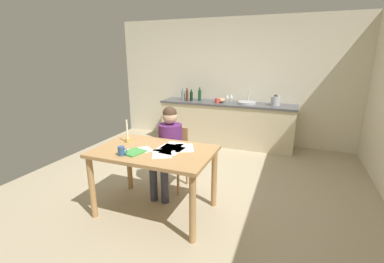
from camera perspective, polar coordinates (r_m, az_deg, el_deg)
ground_plane at (r=3.88m, az=-1.23°, el=-12.76°), size 5.20×5.20×0.04m
wall_back at (r=5.91m, az=8.47°, el=10.55°), size 5.20×0.12×2.60m
kitchen_counter at (r=5.71m, az=7.31°, el=1.75°), size 2.79×0.64×0.90m
dining_table at (r=3.15m, az=-8.05°, el=-5.87°), size 1.36×0.87×0.80m
chair_at_table at (r=3.81m, az=-4.05°, el=-4.98°), size 0.41×0.41×0.86m
person_seated at (r=3.62m, az=-5.06°, el=-2.87°), size 0.33×0.60×1.19m
coffee_mug at (r=2.99m, az=-14.85°, el=-4.05°), size 0.11×0.07×0.10m
candlestick at (r=3.42m, az=-13.63°, el=-0.93°), size 0.06×0.06×0.29m
book_magazine at (r=3.05m, az=-12.34°, el=-4.35°), size 0.24×0.26×0.02m
paper_letter at (r=3.22m, az=-4.18°, el=-3.07°), size 0.21×0.30×0.00m
paper_bill at (r=3.11m, az=-11.39°, el=-4.04°), size 0.35×0.36×0.00m
paper_envelope at (r=3.15m, az=-5.37°, el=-3.53°), size 0.23×0.31×0.00m
paper_receipt at (r=3.07m, az=-4.22°, el=-4.00°), size 0.23×0.31×0.00m
paper_notice at (r=3.14m, az=-1.66°, el=-3.51°), size 0.31×0.36×0.00m
paper_flyer at (r=2.98m, az=-6.46°, el=-4.72°), size 0.32×0.36×0.00m
sink_unit at (r=5.54m, az=11.66°, el=6.08°), size 0.36×0.36×0.24m
bottle_oil at (r=5.84m, az=-1.91°, el=7.79°), size 0.08×0.08×0.26m
bottle_vinegar at (r=5.78m, az=-1.07°, el=7.76°), size 0.06×0.06×0.28m
bottle_wine_red at (r=5.77m, az=-0.15°, el=7.61°), size 0.06×0.06×0.24m
bottle_sauce at (r=5.80m, az=1.66°, el=7.81°), size 0.07×0.07×0.28m
mixing_bowl at (r=5.60m, az=6.00°, el=6.70°), size 0.22×0.22×0.10m
stovetop_kettle at (r=5.46m, az=17.42°, el=6.35°), size 0.18×0.18×0.22m
wine_glass_near_sink at (r=5.73m, az=8.41°, el=7.44°), size 0.07×0.07×0.15m
wine_glass_by_kettle at (r=5.75m, az=7.53°, el=7.51°), size 0.07×0.07×0.15m
teacup_on_counter at (r=5.51m, az=5.45°, el=6.59°), size 0.12×0.09×0.10m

